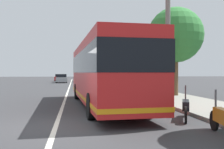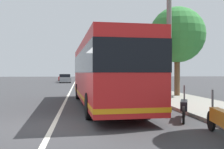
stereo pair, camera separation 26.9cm
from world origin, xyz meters
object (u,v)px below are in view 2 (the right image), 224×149
at_px(car_oncoming, 64,78).
at_px(car_far_distant, 84,78).
at_px(motorcycle_far_end, 221,120).
at_px(roadside_tree_mid_block, 177,35).
at_px(car_side_street, 95,81).
at_px(motorcycle_mid_row, 184,107).
at_px(car_ahead_same_lane, 65,79).
at_px(utility_pole, 169,32).
at_px(coach_bus, 103,71).
at_px(roadside_tree_far_block, 124,50).

bearing_deg(car_oncoming, car_far_distant, 41.84).
distance_m(motorcycle_far_end, roadside_tree_mid_block, 12.45).
height_order(car_side_street, car_far_distant, car_side_street).
xyz_separation_m(car_side_street, car_far_distant, (18.92, 0.90, -0.04)).
distance_m(motorcycle_mid_row, car_oncoming, 47.65).
distance_m(car_ahead_same_lane, roadside_tree_mid_block, 30.56).
distance_m(car_ahead_same_lane, car_oncoming, 9.62).
height_order(motorcycle_far_end, utility_pole, utility_pole).
height_order(coach_bus, roadside_tree_far_block, roadside_tree_far_block).
relative_size(motorcycle_far_end, car_ahead_same_lane, 0.51).
bearing_deg(car_ahead_same_lane, car_far_distant, 140.09).
height_order(motorcycle_mid_row, car_oncoming, car_oncoming).
xyz_separation_m(car_side_street, roadside_tree_far_block, (1.96, -4.02, 4.05)).
bearing_deg(roadside_tree_far_block, car_far_distant, 16.18).
height_order(motorcycle_far_end, car_far_distant, car_far_distant).
bearing_deg(motorcycle_far_end, car_ahead_same_lane, 18.64).
relative_size(car_side_street, roadside_tree_far_block, 0.69).
distance_m(roadside_tree_mid_block, roadside_tree_far_block, 16.26).
bearing_deg(utility_pole, motorcycle_mid_row, 165.36).
bearing_deg(car_far_distant, roadside_tree_far_block, -166.35).
xyz_separation_m(motorcycle_mid_row, car_oncoming, (47.12, 7.06, 0.22)).
height_order(car_side_street, roadside_tree_mid_block, roadside_tree_mid_block).
height_order(coach_bus, car_oncoming, coach_bus).
bearing_deg(roadside_tree_mid_block, car_oncoming, 14.70).
height_order(car_ahead_same_lane, car_far_distant, car_ahead_same_lane).
bearing_deg(motorcycle_far_end, motorcycle_mid_row, 8.42).
xyz_separation_m(coach_bus, motorcycle_far_end, (-7.23, -2.54, -1.39)).
xyz_separation_m(coach_bus, roadside_tree_far_block, (20.40, -4.59, 2.90)).
distance_m(car_far_distant, utility_pole, 35.56).
xyz_separation_m(roadside_tree_mid_block, utility_pole, (-1.88, 1.25, -0.09)).
xyz_separation_m(car_oncoming, roadside_tree_mid_block, (-38.45, -10.08, 3.73)).
height_order(motorcycle_far_end, roadside_tree_mid_block, roadside_tree_mid_block).
bearing_deg(coach_bus, car_ahead_same_lane, 3.01).
xyz_separation_m(motorcycle_far_end, utility_pole, (9.52, -1.84, 3.85)).
height_order(coach_bus, car_side_street, coach_bus).
height_order(car_ahead_same_lane, roadside_tree_far_block, roadside_tree_far_block).
bearing_deg(utility_pole, motorcycle_far_end, 169.06).
distance_m(car_side_street, roadside_tree_far_block, 6.04).
bearing_deg(motorcycle_far_end, roadside_tree_far_block, 5.56).
relative_size(motorcycle_mid_row, car_ahead_same_lane, 0.44).
bearing_deg(car_oncoming, roadside_tree_far_block, 25.89).
bearing_deg(motorcycle_far_end, car_side_street, 14.19).
xyz_separation_m(motorcycle_mid_row, roadside_tree_far_block, (24.89, -1.99, 4.30)).
xyz_separation_m(coach_bus, car_oncoming, (42.62, 4.46, -1.18)).
relative_size(coach_bus, utility_pole, 1.43).
distance_m(car_oncoming, roadside_tree_mid_block, 39.92).
xyz_separation_m(car_oncoming, roadside_tree_far_block, (-22.23, -9.05, 4.08)).
height_order(motorcycle_mid_row, car_ahead_same_lane, car_ahead_same_lane).
bearing_deg(motorcycle_mid_row, utility_pole, 8.51).
relative_size(coach_bus, roadside_tree_mid_block, 1.93).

